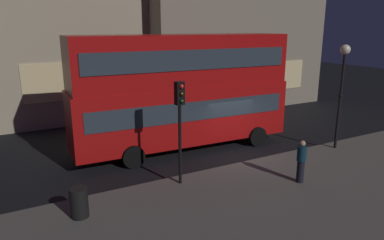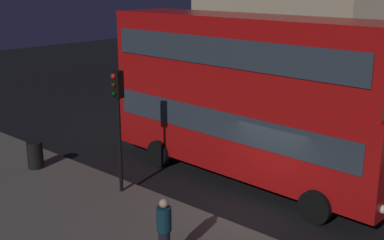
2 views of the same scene
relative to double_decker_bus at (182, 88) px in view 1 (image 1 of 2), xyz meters
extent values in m
plane|color=black|center=(1.97, -2.19, -3.12)|extent=(80.00, 80.00, 0.00)
cube|color=#5B564F|center=(1.97, -7.99, -3.06)|extent=(44.00, 9.76, 0.12)
cube|color=#F9E09E|center=(-5.42, 7.10, -0.32)|extent=(2.47, 0.06, 2.29)
cube|color=#F9E09E|center=(-1.57, 7.10, -0.46)|extent=(2.47, 0.06, 2.37)
cube|color=#E5C67F|center=(2.29, 7.10, -0.64)|extent=(2.47, 0.06, 2.20)
cube|color=#F2D18C|center=(4.52, 5.17, -0.44)|extent=(2.38, 0.06, 1.90)
cube|color=#F9E09E|center=(8.24, 5.17, -0.82)|extent=(2.38, 0.06, 2.48)
cube|color=#F9E09E|center=(11.96, 5.17, -0.71)|extent=(2.38, 0.06, 2.14)
cube|color=#B20F0F|center=(0.00, 0.00, -1.24)|extent=(10.85, 2.86, 2.75)
cube|color=#B20F0F|center=(0.00, 0.00, 1.33)|extent=(10.63, 2.81, 2.39)
cube|color=#2D3842|center=(0.00, 0.00, -0.90)|extent=(9.99, 2.89, 0.90)
cube|color=#2D3842|center=(0.00, 0.00, 1.45)|extent=(9.99, 2.89, 0.90)
cube|color=#F2D84C|center=(5.32, -0.21, 1.98)|extent=(0.14, 1.47, 0.44)
sphere|color=white|center=(5.42, 0.58, -2.27)|extent=(0.24, 0.24, 0.24)
sphere|color=white|center=(5.36, -1.00, -2.27)|extent=(0.24, 0.24, 0.24)
cylinder|color=black|center=(3.70, 1.13, -2.62)|extent=(1.01, 0.28, 1.00)
cylinder|color=black|center=(3.60, -1.41, -2.62)|extent=(1.01, 0.28, 1.00)
cylinder|color=black|center=(-2.91, 1.39, -2.62)|extent=(1.01, 0.28, 1.00)
cylinder|color=black|center=(-3.01, -1.15, -2.62)|extent=(1.01, 0.28, 1.00)
cylinder|color=black|center=(-2.07, -3.77, -1.44)|extent=(0.12, 0.12, 3.11)
cube|color=black|center=(-2.07, -3.77, 0.54)|extent=(0.34, 0.28, 0.85)
sphere|color=red|center=(-2.06, -3.92, 0.81)|extent=(0.17, 0.17, 0.17)
sphere|color=black|center=(-2.06, -3.92, 0.54)|extent=(0.17, 0.17, 0.17)
sphere|color=black|center=(-2.06, -3.92, 0.27)|extent=(0.17, 0.17, 0.17)
cylinder|color=black|center=(6.61, -3.80, -0.68)|extent=(0.14, 0.14, 4.63)
torus|color=black|center=(6.61, -3.80, -0.34)|extent=(0.28, 0.28, 0.06)
sphere|color=#F9EFC6|center=(6.61, -3.80, 1.84)|extent=(0.46, 0.46, 0.46)
cylinder|color=black|center=(2.06, -5.93, -2.55)|extent=(0.29, 0.29, 0.89)
cylinder|color=#0F2D3D|center=(2.06, -5.93, -1.82)|extent=(0.36, 0.36, 0.59)
sphere|color=tan|center=(2.06, -5.93, -1.41)|extent=(0.22, 0.22, 0.22)
cylinder|color=black|center=(-6.02, -4.48, -2.51)|extent=(0.57, 0.57, 0.98)
camera|label=1|loc=(-7.84, -15.18, 2.90)|focal=33.44mm
camera|label=2|loc=(9.72, -13.50, 3.60)|focal=46.95mm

